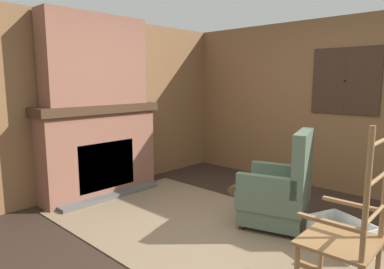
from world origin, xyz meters
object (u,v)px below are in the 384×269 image
(oil_lamp_vase, at_px, (66,100))
(storage_case, at_px, (134,98))
(laundry_basket, at_px, (341,236))
(armchair, at_px, (279,193))
(rocking_chair, at_px, (346,242))
(firewood_stack, at_px, (248,187))

(oil_lamp_vase, distance_m, storage_case, 1.06)
(laundry_basket, xyz_separation_m, storage_case, (-3.04, -0.01, 1.15))
(armchair, relative_size, laundry_basket, 1.70)
(storage_case, bearing_deg, oil_lamp_vase, -90.01)
(rocking_chair, relative_size, laundry_basket, 2.09)
(oil_lamp_vase, bearing_deg, firewood_stack, 50.23)
(oil_lamp_vase, bearing_deg, armchair, 25.73)
(firewood_stack, xyz_separation_m, storage_case, (-1.51, -0.76, 1.19))
(armchair, height_order, oil_lamp_vase, oil_lamp_vase)
(laundry_basket, xyz_separation_m, oil_lamp_vase, (-3.04, -1.07, 1.18))
(firewood_stack, relative_size, laundry_basket, 0.82)
(rocking_chair, bearing_deg, armchair, -41.08)
(laundry_basket, relative_size, storage_case, 2.32)
(rocking_chair, relative_size, storage_case, 4.86)
(laundry_basket, bearing_deg, firewood_stack, 153.90)
(oil_lamp_vase, bearing_deg, laundry_basket, 19.39)
(armchair, distance_m, rocking_chair, 1.25)
(firewood_stack, relative_size, oil_lamp_vase, 2.26)
(armchair, xyz_separation_m, oil_lamp_vase, (-2.36, -1.14, 0.95))
(laundry_basket, relative_size, oil_lamp_vase, 2.76)
(rocking_chair, height_order, firewood_stack, rocking_chair)
(armchair, xyz_separation_m, rocking_chair, (0.96, -0.80, 0.06))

